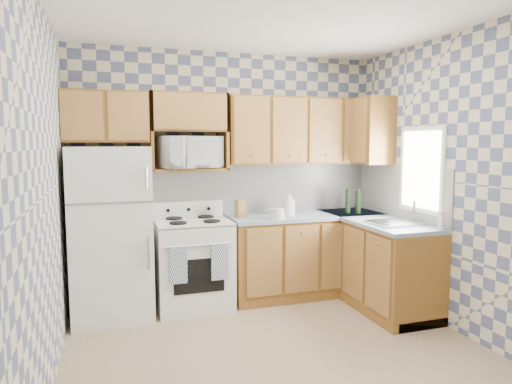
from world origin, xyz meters
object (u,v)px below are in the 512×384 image
refrigerator (111,233)px  electric_kettle (289,207)px  stove_body (193,265)px  microwave (189,152)px

refrigerator → electric_kettle: size_ratio=9.77×
stove_body → electric_kettle: size_ratio=5.23×
stove_body → microwave: microwave is taller
microwave → refrigerator: bearing=170.9°
stove_body → microwave: (-0.01, 0.11, 1.17)m
microwave → electric_kettle: (1.10, -0.07, -0.61)m
electric_kettle → stove_body: bearing=-177.7°
microwave → electric_kettle: 1.26m
refrigerator → electric_kettle: (1.90, 0.07, 0.17)m
stove_body → refrigerator: bearing=-178.2°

